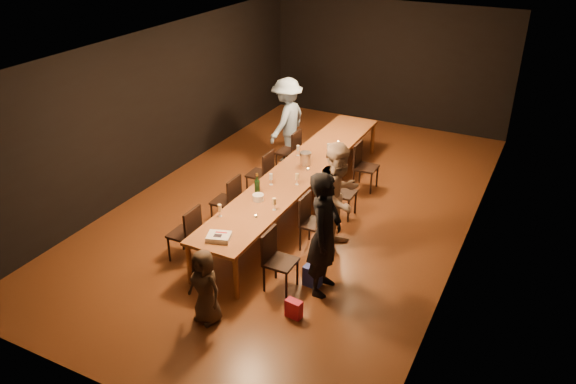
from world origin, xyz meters
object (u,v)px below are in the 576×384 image
at_px(chair_left_2, 260,174).
at_px(ice_bucket, 306,158).
at_px(woman_tan, 339,197).
at_px(table, 300,171).
at_px(chair_right_1, 315,223).
at_px(chair_left_0, 184,233).
at_px(man_blue, 287,120).
at_px(champagne_bottle, 257,184).
at_px(chair_right_3, 366,167).
at_px(chair_right_0, 281,261).
at_px(chair_left_3, 288,151).
at_px(child, 205,287).
at_px(birthday_cake, 219,237).
at_px(chair_left_1, 225,200).
at_px(plate_stack, 258,197).
at_px(chair_right_2, 343,192).
at_px(woman_birthday, 325,234).

xyz_separation_m(chair_left_2, ice_bucket, (0.85, 0.21, 0.40)).
bearing_deg(woman_tan, table, 65.33).
relative_size(chair_right_1, ice_bucket, 3.94).
bearing_deg(chair_left_0, chair_right_1, -54.78).
distance_m(man_blue, champagne_bottle, 3.09).
xyz_separation_m(chair_right_3, man_blue, (-2.00, 0.53, 0.45)).
height_order(table, chair_right_0, chair_right_0).
bearing_deg(chair_right_3, chair_left_0, -25.28).
bearing_deg(chair_right_1, chair_left_3, -144.69).
height_order(man_blue, child, man_blue).
xyz_separation_m(woman_tan, ice_bucket, (-1.15, 1.21, -0.04)).
distance_m(table, chair_right_0, 2.56).
distance_m(chair_left_3, champagne_bottle, 2.54).
height_order(chair_right_1, champagne_bottle, champagne_bottle).
bearing_deg(ice_bucket, chair_left_0, -108.10).
bearing_deg(birthday_cake, champagne_bottle, 79.31).
bearing_deg(chair_left_2, man_blue, 9.81).
bearing_deg(chair_left_3, chair_left_1, -180.00).
bearing_deg(chair_right_3, plate_stack, -19.77).
distance_m(birthday_cake, champagne_bottle, 1.49).
xyz_separation_m(chair_left_2, child, (1.13, -3.47, 0.08)).
bearing_deg(chair_left_1, chair_right_3, -35.31).
height_order(chair_right_2, chair_right_3, same).
distance_m(chair_right_3, chair_left_3, 1.70).
relative_size(birthday_cake, ice_bucket, 1.68).
xyz_separation_m(chair_left_1, plate_stack, (0.77, -0.19, 0.34)).
height_order(chair_left_2, ice_bucket, ice_bucket).
distance_m(chair_right_1, chair_right_3, 2.40).
distance_m(chair_right_3, woman_tan, 2.26).
relative_size(chair_left_1, chair_left_3, 1.00).
relative_size(chair_right_3, plate_stack, 5.04).
bearing_deg(chair_right_3, champagne_bottle, -23.66).
height_order(chair_right_1, chair_left_2, same).
distance_m(chair_right_0, woman_birthday, 0.78).
bearing_deg(plate_stack, man_blue, 108.85).
bearing_deg(woman_birthday, chair_right_0, 109.99).
relative_size(chair_left_3, woman_birthday, 0.50).
height_order(chair_right_0, woman_birthday, woman_birthday).
relative_size(chair_right_2, woman_tan, 0.51).
relative_size(woman_tan, ice_bucket, 7.73).
height_order(birthday_cake, champagne_bottle, champagne_bottle).
relative_size(chair_left_1, birthday_cake, 2.35).
height_order(chair_right_2, woman_birthday, woman_birthday).
height_order(chair_right_1, child, child).
height_order(chair_left_3, ice_bucket, ice_bucket).
height_order(chair_right_0, chair_left_3, same).
height_order(chair_right_3, woman_tan, woman_tan).
bearing_deg(woman_tan, man_blue, 56.32).
relative_size(chair_left_2, chair_left_3, 1.00).
distance_m(chair_right_3, man_blue, 2.12).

